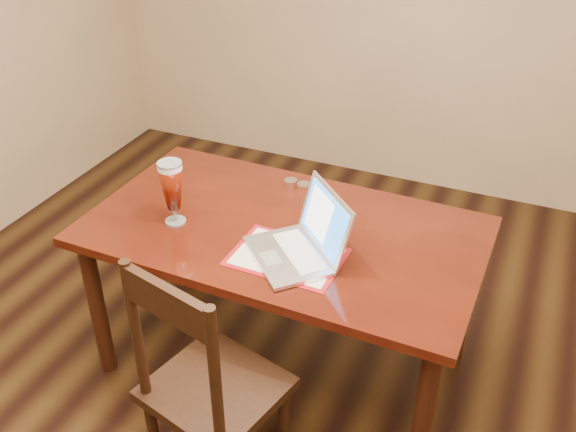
% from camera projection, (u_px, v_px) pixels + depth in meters
% --- Properties ---
extents(room_shell, '(4.51, 5.01, 2.71)m').
position_uv_depth(room_shell, '(256.00, 28.00, 1.74)').
color(room_shell, tan).
rests_on(room_shell, ground).
extents(dining_table, '(1.68, 0.97, 1.06)m').
position_uv_depth(dining_table, '(281.00, 244.00, 2.74)').
color(dining_table, '#471409').
rests_on(dining_table, ground).
extents(dining_chair, '(0.54, 0.53, 1.06)m').
position_uv_depth(dining_chair, '(208.00, 388.00, 2.31)').
color(dining_chair, black).
rests_on(dining_chair, ground).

